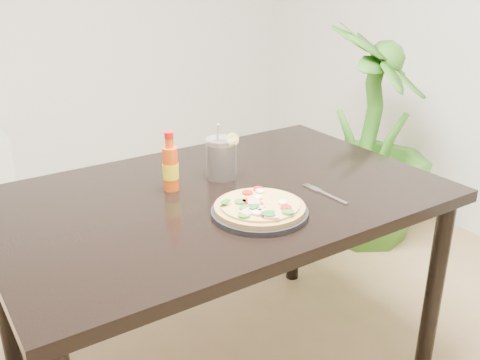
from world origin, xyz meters
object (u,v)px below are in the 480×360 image
cola_cup (221,159)px  houseplant (372,137)px  hot_sauce_bottle (171,167)px  plate (260,212)px  fork (324,193)px  dining_table (220,215)px  pizza (259,207)px

cola_cup → houseplant: (1.19, 0.43, -0.24)m
hot_sauce_bottle → plate: bearing=-67.2°
plate → cola_cup: size_ratio=1.45×
fork → houseplant: 1.24m
fork → houseplant: (0.99, 0.73, -0.18)m
dining_table → fork: (0.26, -0.20, 0.09)m
cola_cup → pizza: bearing=-101.6°
pizza → fork: size_ratio=1.40×
hot_sauce_bottle → fork: 0.49m
plate → fork: plate is taller
plate → pizza: size_ratio=1.07×
hot_sauce_bottle → pizza: bearing=-67.7°
dining_table → plate: bearing=-87.8°
dining_table → pizza: 0.24m
dining_table → houseplant: size_ratio=1.22×
fork → cola_cup: bearing=120.7°
cola_cup → houseplant: 1.28m
houseplant → pizza: bearing=-149.4°
dining_table → houseplant: houseplant is taller
fork → houseplant: houseplant is taller
cola_cup → houseplant: bearing=19.7°
houseplant → plate: bearing=-149.5°
plate → houseplant: bearing=30.5°
dining_table → fork: size_ratio=7.43×
plate → houseplant: size_ratio=0.25×
pizza → cola_cup: size_ratio=1.35×
hot_sauce_bottle → fork: (0.38, -0.30, -0.07)m
hot_sauce_bottle → houseplant: 1.47m
fork → dining_table: bearing=140.9°
cola_cup → fork: bearing=-57.2°
hot_sauce_bottle → houseplant: (1.38, 0.43, -0.25)m
plate → houseplant: 1.46m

